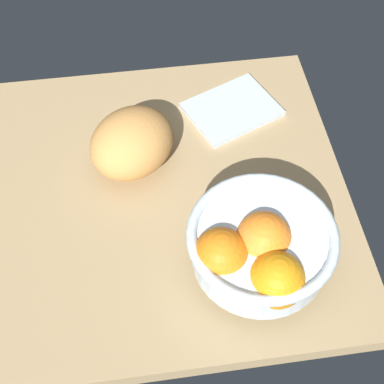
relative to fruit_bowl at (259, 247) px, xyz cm
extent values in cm
cube|color=tan|center=(14.56, -16.28, -7.71)|extent=(65.91, 60.57, 3.00)
cylinder|color=silver|center=(-0.47, -0.69, -5.10)|extent=(10.50, 10.50, 2.22)
cylinder|color=silver|center=(-0.47, -0.69, -0.94)|extent=(20.16, 20.16, 6.10)
torus|color=silver|center=(-0.47, -0.69, 2.11)|extent=(21.76, 21.76, 1.60)
sphere|color=orange|center=(-0.71, -0.79, 0.81)|extent=(8.22, 8.22, 8.22)
sphere|color=orange|center=(-1.14, 5.79, 0.77)|extent=(8.03, 8.03, 8.03)
sphere|color=orange|center=(-0.47, -0.69, 0.76)|extent=(7.98, 7.98, 7.98)
sphere|color=orange|center=(5.76, 0.96, 0.78)|extent=(8.10, 8.10, 8.10)
sphere|color=orange|center=(-0.47, -0.69, 0.72)|extent=(7.71, 7.71, 7.71)
ellipsoid|color=#CA8C48|center=(16.53, -23.19, -0.98)|extent=(19.66, 19.43, 10.46)
cube|color=silver|center=(-2.41, -32.94, -5.70)|extent=(19.29, 17.42, 1.02)
camera|label=1|loc=(15.22, 39.51, 70.28)|focal=53.01mm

